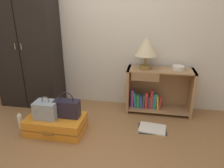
% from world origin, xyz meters
% --- Properties ---
extents(ground_plane, '(9.00, 9.00, 0.00)m').
position_xyz_m(ground_plane, '(0.00, 0.00, 0.00)').
color(ground_plane, olive).
extents(back_wall, '(6.40, 0.10, 2.60)m').
position_xyz_m(back_wall, '(0.00, 1.50, 1.30)').
color(back_wall, beige).
rests_on(back_wall, ground_plane).
extents(wardrobe, '(0.96, 0.47, 2.02)m').
position_xyz_m(wardrobe, '(-1.24, 1.20, 1.01)').
color(wardrobe, black).
rests_on(wardrobe, ground_plane).
extents(bookshelf, '(0.98, 0.36, 0.70)m').
position_xyz_m(bookshelf, '(0.79, 1.26, 0.34)').
color(bookshelf, '#A37A51').
rests_on(bookshelf, ground_plane).
extents(table_lamp, '(0.33, 0.33, 0.47)m').
position_xyz_m(table_lamp, '(0.60, 1.24, 1.01)').
color(table_lamp, olive).
rests_on(table_lamp, bookshelf).
extents(bowl, '(0.17, 0.17, 0.06)m').
position_xyz_m(bowl, '(1.07, 1.28, 0.72)').
color(bowl, silver).
rests_on(bowl, bookshelf).
extents(suitcase_large, '(0.75, 0.46, 0.22)m').
position_xyz_m(suitcase_large, '(-0.50, 0.44, 0.11)').
color(suitcase_large, orange).
rests_on(suitcase_large, ground_plane).
extents(train_case, '(0.29, 0.22, 0.29)m').
position_xyz_m(train_case, '(-0.60, 0.41, 0.33)').
color(train_case, '#8E99A3').
rests_on(train_case, suitcase_large).
extents(handbag, '(0.32, 0.15, 0.34)m').
position_xyz_m(handbag, '(-0.35, 0.48, 0.34)').
color(handbag, '#231E2D').
rests_on(handbag, suitcase_large).
extents(bottle, '(0.06, 0.06, 0.21)m').
position_xyz_m(bottle, '(-1.03, 0.45, 0.10)').
color(bottle, white).
rests_on(bottle, ground_plane).
extents(open_book_on_floor, '(0.39, 0.30, 0.02)m').
position_xyz_m(open_book_on_floor, '(0.75, 0.72, 0.01)').
color(open_book_on_floor, white).
rests_on(open_book_on_floor, ground_plane).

